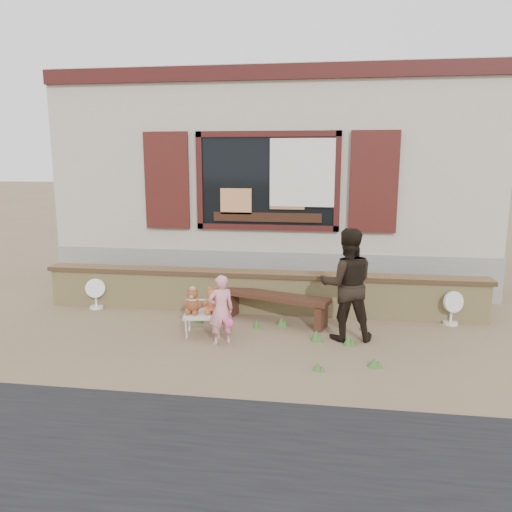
% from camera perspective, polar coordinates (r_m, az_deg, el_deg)
% --- Properties ---
extents(ground, '(80.00, 80.00, 0.00)m').
position_cam_1_polar(ground, '(7.21, -0.70, -8.76)').
color(ground, brown).
rests_on(ground, ground).
extents(shopfront, '(8.04, 5.13, 4.00)m').
position_cam_1_polar(shopfront, '(11.23, 2.92, 8.88)').
color(shopfront, gray).
rests_on(shopfront, ground).
extents(brick_wall, '(7.10, 0.36, 0.67)m').
position_cam_1_polar(brick_wall, '(8.05, 0.41, -4.05)').
color(brick_wall, tan).
rests_on(brick_wall, ground).
extents(bench, '(1.71, 0.86, 0.43)m').
position_cam_1_polar(bench, '(7.57, 2.21, -5.26)').
color(bench, '#361D13').
rests_on(bench, ground).
extents(folding_chair, '(0.59, 0.54, 0.32)m').
position_cam_1_polar(folding_chair, '(7.09, -6.04, -6.68)').
color(folding_chair, beige).
rests_on(folding_chair, ground).
extents(teddy_bear_left, '(0.30, 0.27, 0.37)m').
position_cam_1_polar(teddy_bear_left, '(7.04, -7.22, -5.02)').
color(teddy_bear_left, brown).
rests_on(teddy_bear_left, folding_chair).
extents(teddy_bear_right, '(0.32, 0.28, 0.38)m').
position_cam_1_polar(teddy_bear_right, '(7.01, -4.94, -4.96)').
color(teddy_bear_right, brown).
rests_on(teddy_bear_right, folding_chair).
extents(child, '(0.41, 0.36, 0.95)m').
position_cam_1_polar(child, '(6.66, -4.01, -6.18)').
color(child, pink).
rests_on(child, ground).
extents(adult, '(0.82, 0.67, 1.54)m').
position_cam_1_polar(adult, '(6.87, 10.34, -3.21)').
color(adult, black).
rests_on(adult, ground).
extents(fan_left, '(0.33, 0.22, 0.51)m').
position_cam_1_polar(fan_left, '(8.66, -17.85, -4.08)').
color(fan_left, white).
rests_on(fan_left, ground).
extents(fan_right, '(0.33, 0.22, 0.52)m').
position_cam_1_polar(fan_right, '(8.02, 21.45, -5.51)').
color(fan_right, silver).
rests_on(fan_right, ground).
extents(grass_tufts, '(2.67, 1.65, 0.15)m').
position_cam_1_polar(grass_tufts, '(6.94, 5.68, -9.06)').
color(grass_tufts, '#3C6528').
rests_on(grass_tufts, ground).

